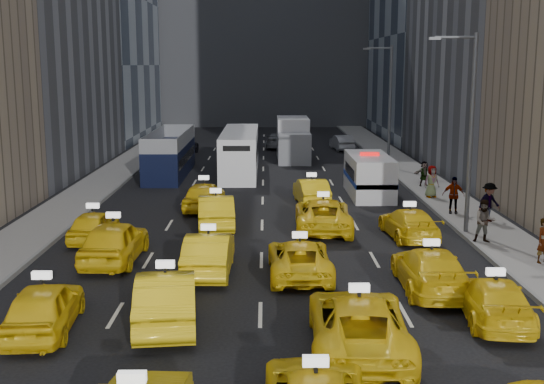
% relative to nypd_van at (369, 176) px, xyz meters
% --- Properties ---
extents(ground, '(160.00, 160.00, 0.00)m').
position_rel_nypd_van_xyz_m(ground, '(-6.27, -21.42, -1.17)').
color(ground, black).
rests_on(ground, ground).
extents(sidewalk_west, '(3.00, 90.00, 0.15)m').
position_rel_nypd_van_xyz_m(sidewalk_west, '(-16.77, 3.58, -1.09)').
color(sidewalk_west, gray).
rests_on(sidewalk_west, ground).
extents(sidewalk_east, '(3.00, 90.00, 0.15)m').
position_rel_nypd_van_xyz_m(sidewalk_east, '(4.23, 3.58, -1.09)').
color(sidewalk_east, gray).
rests_on(sidewalk_east, ground).
extents(curb_west, '(0.15, 90.00, 0.18)m').
position_rel_nypd_van_xyz_m(curb_west, '(-15.32, 3.58, -1.08)').
color(curb_west, slate).
rests_on(curb_west, ground).
extents(curb_east, '(0.15, 90.00, 0.18)m').
position_rel_nypd_van_xyz_m(curb_east, '(2.78, 3.58, -1.08)').
color(curb_east, slate).
rests_on(curb_east, ground).
extents(streetlight_near, '(2.15, 0.22, 9.00)m').
position_rel_nypd_van_xyz_m(streetlight_near, '(2.92, -9.42, 3.75)').
color(streetlight_near, '#595B60').
rests_on(streetlight_near, ground).
extents(streetlight_far, '(2.15, 0.22, 9.00)m').
position_rel_nypd_van_xyz_m(streetlight_far, '(2.92, 10.58, 3.75)').
color(streetlight_far, '#595B60').
rests_on(streetlight_far, ground).
extents(taxi_4, '(2.09, 4.48, 1.49)m').
position_rel_nypd_van_xyz_m(taxi_4, '(-12.52, -20.71, -0.42)').
color(taxi_4, yellow).
rests_on(taxi_4, ground).
extents(taxi_5, '(2.27, 5.10, 1.63)m').
position_rel_nypd_van_xyz_m(taxi_5, '(-9.06, -20.12, -0.35)').
color(taxi_5, yellow).
rests_on(taxi_5, ground).
extents(taxi_6, '(2.85, 5.73, 1.56)m').
position_rel_nypd_van_xyz_m(taxi_6, '(-3.60, -22.14, -0.39)').
color(taxi_6, yellow).
rests_on(taxi_6, ground).
extents(taxi_7, '(2.33, 4.73, 1.32)m').
position_rel_nypd_van_xyz_m(taxi_7, '(0.79, -20.00, -0.50)').
color(taxi_7, yellow).
rests_on(taxi_7, ground).
extents(taxi_8, '(2.16, 4.97, 1.67)m').
position_rel_nypd_van_xyz_m(taxi_8, '(-12.02, -13.62, -0.33)').
color(taxi_8, yellow).
rests_on(taxi_8, ground).
extents(taxi_9, '(1.69, 4.71, 1.54)m').
position_rel_nypd_van_xyz_m(taxi_9, '(-8.20, -15.13, -0.39)').
color(taxi_9, yellow).
rests_on(taxi_9, ground).
extents(taxi_10, '(2.29, 4.84, 1.34)m').
position_rel_nypd_van_xyz_m(taxi_10, '(-4.86, -15.51, -0.50)').
color(taxi_10, yellow).
rests_on(taxi_10, ground).
extents(taxi_11, '(2.19, 5.17, 1.49)m').
position_rel_nypd_van_xyz_m(taxi_11, '(-0.46, -17.18, -0.42)').
color(taxi_11, yellow).
rests_on(taxi_11, ground).
extents(taxi_12, '(1.69, 4.03, 1.36)m').
position_rel_nypd_van_xyz_m(taxi_12, '(-13.64, -10.36, -0.49)').
color(taxi_12, yellow).
rests_on(taxi_12, ground).
extents(taxi_13, '(2.07, 4.85, 1.55)m').
position_rel_nypd_van_xyz_m(taxi_13, '(-8.46, -7.83, -0.39)').
color(taxi_13, yellow).
rests_on(taxi_13, ground).
extents(taxi_14, '(2.72, 5.55, 1.52)m').
position_rel_nypd_van_xyz_m(taxi_14, '(-3.43, -8.60, -0.41)').
color(taxi_14, yellow).
rests_on(taxi_14, ground).
extents(taxi_15, '(2.26, 4.78, 1.35)m').
position_rel_nypd_van_xyz_m(taxi_15, '(0.29, -10.04, -0.49)').
color(taxi_15, yellow).
rests_on(taxi_15, ground).
extents(taxi_16, '(2.22, 4.63, 1.52)m').
position_rel_nypd_van_xyz_m(taxi_16, '(-9.37, -3.90, -0.40)').
color(taxi_16, yellow).
rests_on(taxi_16, ground).
extents(taxi_17, '(1.94, 4.51, 1.44)m').
position_rel_nypd_van_xyz_m(taxi_17, '(-3.56, -2.46, -0.44)').
color(taxi_17, yellow).
rests_on(taxi_17, ground).
extents(nypd_van, '(2.47, 6.05, 2.58)m').
position_rel_nypd_van_xyz_m(nypd_van, '(0.00, 0.00, 0.00)').
color(nypd_van, silver).
rests_on(nypd_van, ground).
extents(double_decker, '(2.78, 10.57, 3.05)m').
position_rel_nypd_van_xyz_m(double_decker, '(-12.78, 7.80, 0.34)').
color(double_decker, black).
rests_on(double_decker, ground).
extents(city_bus, '(3.64, 11.89, 3.02)m').
position_rel_nypd_van_xyz_m(city_bus, '(-7.91, 8.55, 0.33)').
color(city_bus, white).
rests_on(city_bus, ground).
extents(box_truck, '(3.40, 7.59, 3.35)m').
position_rel_nypd_van_xyz_m(box_truck, '(-3.86, 15.52, 0.48)').
color(box_truck, silver).
rests_on(box_truck, ground).
extents(misc_car_0, '(2.21, 4.84, 1.54)m').
position_rel_nypd_van_xyz_m(misc_car_0, '(0.90, 7.94, -0.40)').
color(misc_car_0, '#A2A5A9').
rests_on(misc_car_0, ground).
extents(misc_car_1, '(2.84, 5.12, 1.36)m').
position_rel_nypd_van_xyz_m(misc_car_1, '(-13.33, 18.77, -0.49)').
color(misc_car_1, black).
rests_on(misc_car_1, ground).
extents(misc_car_2, '(2.67, 5.15, 1.43)m').
position_rel_nypd_van_xyz_m(misc_car_2, '(-4.91, 23.22, -0.45)').
color(misc_car_2, gray).
rests_on(misc_car_2, ground).
extents(misc_car_3, '(1.73, 3.96, 1.33)m').
position_rel_nypd_van_xyz_m(misc_car_3, '(-7.85, 20.82, -0.50)').
color(misc_car_3, black).
rests_on(misc_car_3, ground).
extents(misc_car_4, '(1.96, 4.34, 1.38)m').
position_rel_nypd_van_xyz_m(misc_car_4, '(0.81, 21.74, -0.48)').
color(misc_car_4, '#96989D').
rests_on(misc_car_4, ground).
extents(pedestrian_0, '(0.75, 0.63, 1.74)m').
position_rel_nypd_van_xyz_m(pedestrian_0, '(4.55, -14.40, -0.15)').
color(pedestrian_0, gray).
rests_on(pedestrian_0, sidewalk_east).
extents(pedestrian_1, '(0.96, 0.60, 1.86)m').
position_rel_nypd_van_xyz_m(pedestrian_1, '(3.24, -11.33, -0.09)').
color(pedestrian_1, gray).
rests_on(pedestrian_1, sidewalk_east).
extents(pedestrian_2, '(1.33, 0.96, 1.90)m').
position_rel_nypd_van_xyz_m(pedestrian_2, '(4.69, -7.43, -0.07)').
color(pedestrian_2, gray).
rests_on(pedestrian_2, sidewalk_east).
extents(pedestrian_3, '(1.17, 0.66, 1.89)m').
position_rel_nypd_van_xyz_m(pedestrian_3, '(3.48, -5.54, -0.07)').
color(pedestrian_3, gray).
rests_on(pedestrian_3, sidewalk_east).
extents(pedestrian_4, '(0.99, 0.70, 1.83)m').
position_rel_nypd_van_xyz_m(pedestrian_4, '(3.40, -1.26, -0.10)').
color(pedestrian_4, gray).
rests_on(pedestrian_4, sidewalk_east).
extents(pedestrian_5, '(1.49, 0.67, 1.56)m').
position_rel_nypd_van_xyz_m(pedestrian_5, '(3.82, 2.43, -0.24)').
color(pedestrian_5, gray).
rests_on(pedestrian_5, sidewalk_east).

